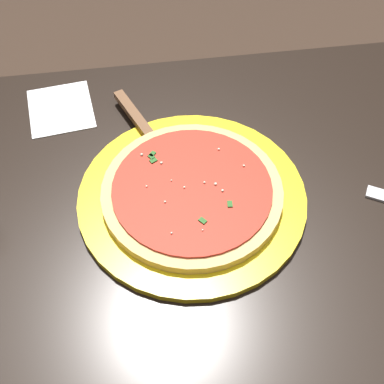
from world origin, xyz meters
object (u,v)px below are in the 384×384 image
Objects in this scene: serving_plate at (192,197)px; pizza at (192,191)px; napkin_folded_right at (61,109)px; pizza_server at (143,128)px.

pizza is at bearing 121.20° from serving_plate.
serving_plate is at bearing -58.80° from pizza.
serving_plate is 0.33m from napkin_folded_right.
pizza_server is at bearing -30.85° from napkin_folded_right.
pizza_server is at bearing 112.37° from serving_plate.
napkin_folded_right is (-0.22, 0.25, -0.02)m from pizza.
pizza_server reaches higher than napkin_folded_right.
pizza reaches higher than pizza_server.
pizza is 2.18× the size of napkin_folded_right.
pizza_server is (-0.07, 0.16, -0.00)m from pizza.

